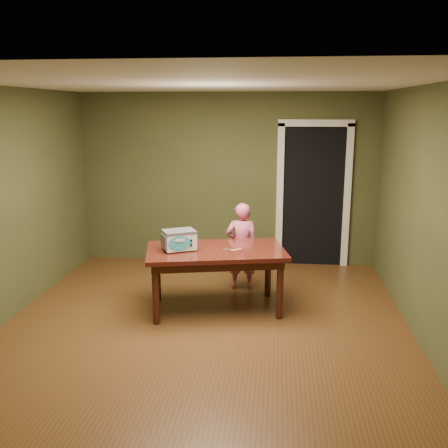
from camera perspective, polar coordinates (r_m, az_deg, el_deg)
name	(u,v)px	position (r m, az deg, el deg)	size (l,w,h in m)	color
floor	(204,328)	(5.60, -2.25, -11.82)	(5.00, 5.00, 0.00)	#593719
room_shell	(203,174)	(5.12, -2.42, 5.76)	(4.52, 5.02, 2.61)	#474C28
doorway	(312,194)	(7.93, 10.01, 3.44)	(1.10, 0.66, 2.25)	black
dining_table	(216,257)	(5.88, -0.95, -3.81)	(1.75, 1.22, 0.75)	#37120C
toy_oven	(179,239)	(5.80, -5.15, -1.76)	(0.45, 0.39, 0.24)	#4C4F54
baking_pan	(227,250)	(5.77, 0.34, -2.99)	(0.10, 0.10, 0.02)	silver
spatula	(235,250)	(5.80, 1.21, -2.98)	(0.18, 0.03, 0.01)	#EDCB67
child	(242,246)	(6.60, 2.03, -2.54)	(0.43, 0.28, 1.17)	#E25D86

